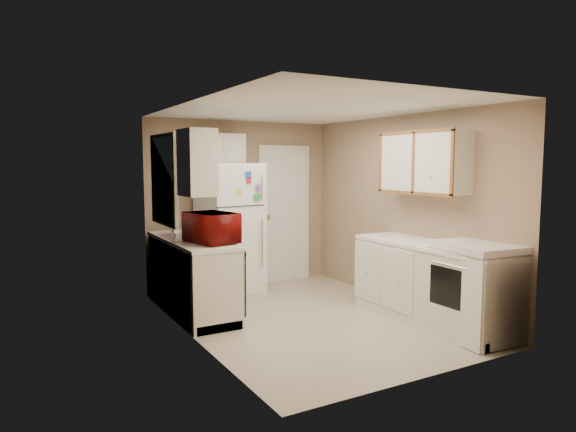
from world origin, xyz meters
TOP-DOWN VIEW (x-y plane):
  - floor at (0.00, 0.00)m, footprint 3.80×3.80m
  - ceiling at (0.00, 0.00)m, footprint 3.80×3.80m
  - wall_left at (-1.40, 0.00)m, footprint 3.80×3.80m
  - wall_right at (1.40, 0.00)m, footprint 3.80×3.80m
  - wall_back at (0.00, 1.90)m, footprint 2.80×2.80m
  - wall_front at (0.00, -1.90)m, footprint 2.80×2.80m
  - left_counter at (-1.10, 0.90)m, footprint 0.60×1.80m
  - dishwasher at (-0.81, 0.30)m, footprint 0.03×0.58m
  - sink at (-1.10, 1.05)m, footprint 0.54×0.74m
  - microwave at (-1.00, 0.47)m, footprint 0.67×0.46m
  - soap_bottle at (-1.15, 1.39)m, footprint 0.10×0.10m
  - window_blinds at (-1.36, 1.05)m, footprint 0.10×0.98m
  - upper_cabinet_left at (-1.25, 0.22)m, footprint 0.30×0.45m
  - refrigerator at (-0.35, 1.51)m, footprint 0.83×0.81m
  - cabinet_over_fridge at (-0.40, 1.75)m, footprint 0.70×0.30m
  - interior_door at (0.70, 1.86)m, footprint 0.86×0.06m
  - right_counter at (1.10, -0.80)m, footprint 0.60×2.00m
  - stove at (1.15, -1.40)m, footprint 0.74×0.88m
  - upper_cabinet_right at (1.25, -0.50)m, footprint 0.30×1.20m

SIDE VIEW (x-z plane):
  - floor at x=0.00m, z-range 0.00..0.00m
  - left_counter at x=-1.10m, z-range 0.00..0.90m
  - right_counter at x=1.10m, z-range 0.00..0.90m
  - dishwasher at x=-0.81m, z-range 0.13..0.85m
  - stove at x=1.15m, z-range 0.00..0.99m
  - sink at x=-1.10m, z-range 0.78..0.94m
  - refrigerator at x=-0.35m, z-range 0.00..1.80m
  - soap_bottle at x=-1.15m, z-range 0.89..1.11m
  - interior_door at x=0.70m, z-range -0.02..2.06m
  - microwave at x=-1.00m, z-range 0.84..1.26m
  - wall_left at x=-1.40m, z-range 1.20..1.20m
  - wall_right at x=1.40m, z-range 1.20..1.20m
  - wall_back at x=0.00m, z-range 1.20..1.20m
  - wall_front at x=0.00m, z-range 1.20..1.20m
  - window_blinds at x=-1.36m, z-range 1.06..2.14m
  - upper_cabinet_left at x=-1.25m, z-range 1.45..2.15m
  - upper_cabinet_right at x=1.25m, z-range 1.45..2.15m
  - cabinet_over_fridge at x=-0.40m, z-range 1.80..2.20m
  - ceiling at x=0.00m, z-range 2.40..2.40m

